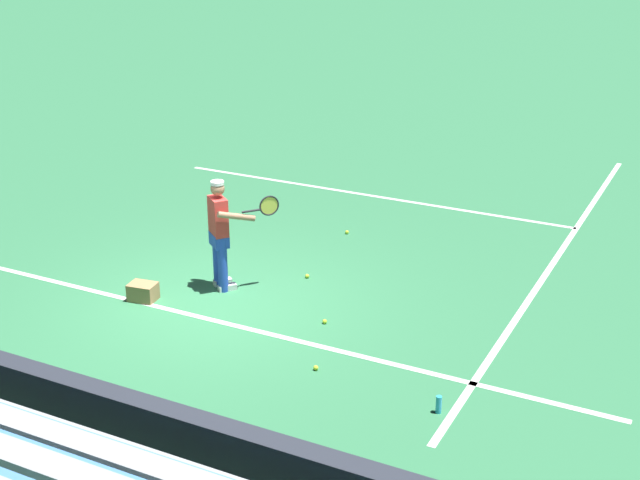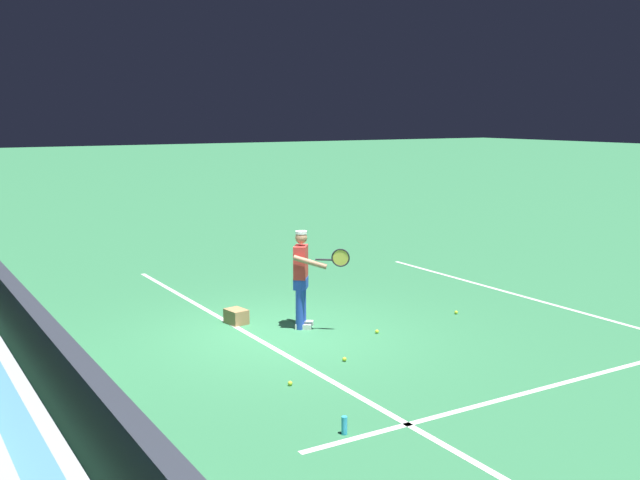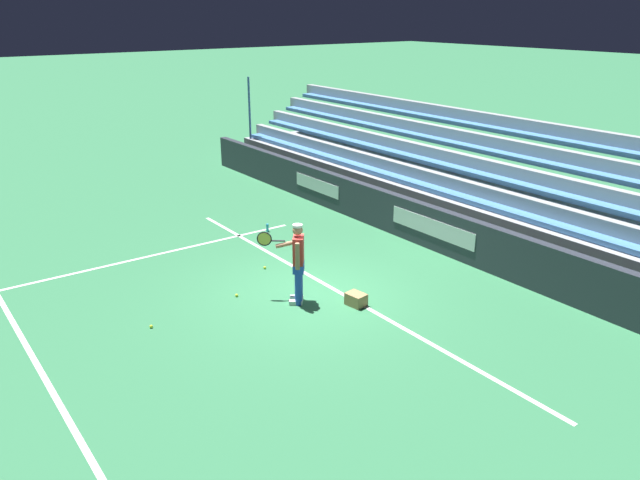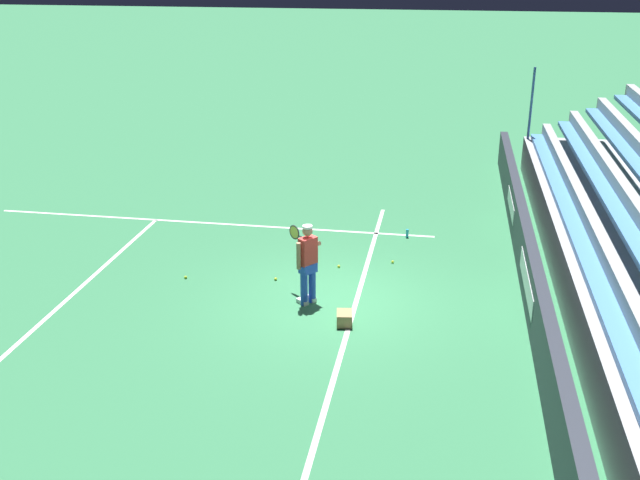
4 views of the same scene
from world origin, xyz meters
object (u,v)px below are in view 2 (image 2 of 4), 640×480
water_bottle (344,425)px  tennis_ball_midcourt (377,331)px  tennis_ball_near_player (344,359)px  ball_box_cardboard (236,316)px  tennis_ball_stray_back (456,312)px  tennis_ball_by_box (290,383)px  tennis_player (302,278)px

water_bottle → tennis_ball_midcourt: bearing=139.3°
tennis_ball_near_player → tennis_ball_midcourt: 1.59m
ball_box_cardboard → tennis_ball_stray_back: (1.55, 3.80, -0.10)m
ball_box_cardboard → water_bottle: bearing=-10.4°
ball_box_cardboard → water_bottle: ball_box_cardboard is taller
ball_box_cardboard → tennis_ball_midcourt: ball_box_cardboard is taller
tennis_ball_by_box → ball_box_cardboard: bearing=168.1°
tennis_ball_near_player → tennis_ball_midcourt: bearing=126.5°
tennis_ball_midcourt → ball_box_cardboard: bearing=-135.2°
tennis_player → tennis_ball_by_box: tennis_player is taller
ball_box_cardboard → tennis_player: bearing=47.1°
tennis_ball_near_player → ball_box_cardboard: bearing=-169.2°
ball_box_cardboard → tennis_ball_midcourt: size_ratio=6.06×
tennis_ball_stray_back → tennis_ball_midcourt: bearing=-82.8°
tennis_ball_stray_back → water_bottle: water_bottle is taller
tennis_player → tennis_ball_by_box: size_ratio=25.98×
water_bottle → tennis_ball_stray_back: bearing=125.8°
tennis_player → water_bottle: size_ratio=7.80×
tennis_player → water_bottle: (4.13, -1.80, -0.78)m
tennis_ball_by_box → tennis_ball_near_player: size_ratio=1.00×
ball_box_cardboard → tennis_ball_near_player: bearing=10.8°
water_bottle → tennis_player: bearing=156.4°
tennis_ball_by_box → tennis_ball_midcourt: (-1.42, 2.48, 0.00)m
tennis_ball_by_box → water_bottle: size_ratio=0.30×
tennis_ball_by_box → tennis_ball_near_player: 1.30m
tennis_player → tennis_ball_near_player: bearing=-10.9°
ball_box_cardboard → tennis_ball_near_player: size_ratio=6.06×
tennis_player → tennis_ball_stray_back: size_ratio=25.98×
tennis_ball_near_player → tennis_player: bearing=169.1°
tennis_ball_by_box → tennis_ball_midcourt: size_ratio=1.00×
tennis_ball_stray_back → tennis_ball_midcourt: (0.25, -2.00, 0.00)m
tennis_ball_stray_back → tennis_ball_midcourt: 2.02m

